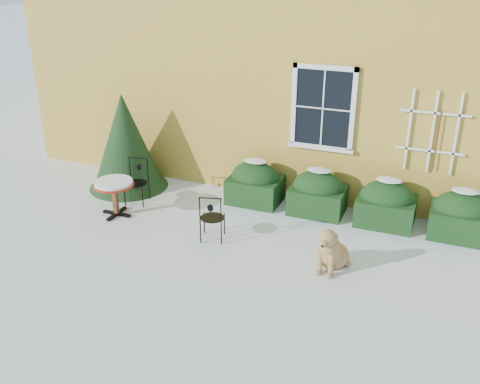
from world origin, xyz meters
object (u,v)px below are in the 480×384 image
at_px(patio_chair_near, 212,217).
at_px(patio_chair_far, 137,181).
at_px(evergreen_shrub, 126,150).
at_px(dog, 331,251).
at_px(bistro_table, 114,187).

xyz_separation_m(patio_chair_near, patio_chair_far, (-2.07, 0.87, 0.01)).
height_order(evergreen_shrub, patio_chair_far, evergreen_shrub).
bearing_deg(patio_chair_near, patio_chair_far, -37.93).
relative_size(patio_chair_far, dog, 1.04).
distance_m(patio_chair_far, dog, 4.36).
distance_m(patio_chair_near, dog, 2.17).
distance_m(evergreen_shrub, patio_chair_near, 3.10).
relative_size(patio_chair_near, dog, 1.01).
bearing_deg(bistro_table, patio_chair_near, -4.96).
relative_size(bistro_table, patio_chair_far, 0.85).
relative_size(evergreen_shrub, dog, 2.34).
bearing_deg(patio_chair_far, patio_chair_near, -33.92).
relative_size(evergreen_shrub, patio_chair_far, 2.26).
xyz_separation_m(evergreen_shrub, dog, (4.85, -1.66, -0.50)).
bearing_deg(patio_chair_near, bistro_table, -20.07).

